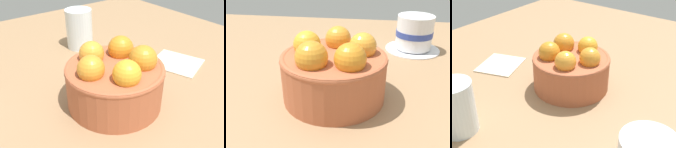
# 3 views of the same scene
# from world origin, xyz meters

# --- Properties ---
(ground_plane) EXTENTS (1.11, 1.00, 0.05)m
(ground_plane) POSITION_xyz_m (0.00, 0.00, -0.02)
(ground_plane) COLOR #997551
(terracotta_bowl) EXTENTS (0.16, 0.16, 0.11)m
(terracotta_bowl) POSITION_xyz_m (0.00, 0.00, 0.05)
(terracotta_bowl) COLOR #AD5938
(terracotta_bowl) RESTS_ON ground_plane
(coffee_cup) EXTENTS (0.13, 0.13, 0.08)m
(coffee_cup) POSITION_xyz_m (-0.15, -0.24, 0.04)
(coffee_cup) COLOR white
(coffee_cup) RESTS_ON ground_plane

